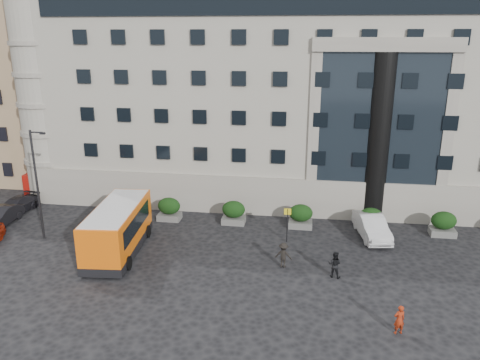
# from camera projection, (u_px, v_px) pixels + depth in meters

# --- Properties ---
(ground) EXTENTS (120.00, 120.00, 0.00)m
(ground) POSITION_uv_depth(u_px,v_px,m) (195.00, 269.00, 29.52)
(ground) COLOR black
(ground) RESTS_ON ground
(civic_building) EXTENTS (44.00, 24.00, 18.00)m
(civic_building) POSITION_uv_depth(u_px,v_px,m) (303.00, 88.00, 46.77)
(civic_building) COLOR #A39D90
(civic_building) RESTS_ON ground
(entrance_column) EXTENTS (1.80, 1.80, 13.00)m
(entrance_column) POSITION_uv_depth(u_px,v_px,m) (378.00, 140.00, 35.63)
(entrance_column) COLOR black
(entrance_column) RESTS_ON ground
(apartment_near) EXTENTS (14.00, 14.00, 20.00)m
(apartment_near) POSITION_uv_depth(u_px,v_px,m) (14.00, 76.00, 48.76)
(apartment_near) COLOR #967B57
(apartment_near) RESTS_ON ground
(apartment_far) EXTENTS (13.00, 13.00, 22.00)m
(apartment_far) POSITION_uv_depth(u_px,v_px,m) (70.00, 58.00, 65.88)
(apartment_far) COLOR #7B6248
(apartment_far) RESTS_ON ground
(hedge_a) EXTENTS (1.80, 1.26, 1.84)m
(hedge_a) POSITION_uv_depth(u_px,v_px,m) (169.00, 209.00, 37.16)
(hedge_a) COLOR #525250
(hedge_a) RESTS_ON ground
(hedge_b) EXTENTS (1.80, 1.26, 1.84)m
(hedge_b) POSITION_uv_depth(u_px,v_px,m) (234.00, 212.00, 36.44)
(hedge_b) COLOR #525250
(hedge_b) RESTS_ON ground
(hedge_c) EXTENTS (1.80, 1.26, 1.84)m
(hedge_c) POSITION_uv_depth(u_px,v_px,m) (301.00, 216.00, 35.72)
(hedge_c) COLOR #525250
(hedge_c) RESTS_ON ground
(hedge_d) EXTENTS (1.80, 1.26, 1.84)m
(hedge_d) POSITION_uv_depth(u_px,v_px,m) (371.00, 220.00, 34.99)
(hedge_d) COLOR #525250
(hedge_d) RESTS_ON ground
(hedge_e) EXTENTS (1.80, 1.26, 1.84)m
(hedge_e) POSITION_uv_depth(u_px,v_px,m) (443.00, 224.00, 34.27)
(hedge_e) COLOR #525250
(hedge_e) RESTS_ON ground
(street_lamp) EXTENTS (1.16, 0.18, 8.00)m
(street_lamp) POSITION_uv_depth(u_px,v_px,m) (37.00, 181.00, 32.71)
(street_lamp) COLOR #262628
(street_lamp) RESTS_ON ground
(bus_stop_sign) EXTENTS (0.50, 0.08, 2.52)m
(bus_stop_sign) POSITION_uv_depth(u_px,v_px,m) (287.00, 219.00, 32.96)
(bus_stop_sign) COLOR #262628
(bus_stop_sign) RESTS_ON ground
(minibus) EXTENTS (3.45, 8.01, 3.25)m
(minibus) POSITION_uv_depth(u_px,v_px,m) (118.00, 227.00, 31.39)
(minibus) COLOR #F0610B
(minibus) RESTS_ON ground
(red_truck) EXTENTS (2.72, 5.65, 3.03)m
(red_truck) POSITION_uv_depth(u_px,v_px,m) (52.00, 173.00, 44.51)
(red_truck) COLOR maroon
(red_truck) RESTS_ON ground
(parked_car_b) EXTENTS (1.60, 4.34, 1.42)m
(parked_car_b) POSITION_uv_depth(u_px,v_px,m) (1.00, 216.00, 36.18)
(parked_car_b) COLOR black
(parked_car_b) RESTS_ON ground
(parked_car_c) EXTENTS (2.36, 4.58, 1.27)m
(parked_car_c) POSITION_uv_depth(u_px,v_px,m) (16.00, 206.00, 38.64)
(parked_car_c) COLOR black
(parked_car_c) RESTS_ON ground
(parked_car_d) EXTENTS (2.59, 5.09, 1.38)m
(parked_car_d) POSITION_uv_depth(u_px,v_px,m) (52.00, 184.00, 44.05)
(parked_car_d) COLOR black
(parked_car_d) RESTS_ON ground
(white_taxi) EXTENTS (2.53, 5.17, 1.63)m
(white_taxi) POSITION_uv_depth(u_px,v_px,m) (372.00, 226.00, 34.04)
(white_taxi) COLOR silver
(white_taxi) RESTS_ON ground
(pedestrian_a) EXTENTS (0.66, 0.53, 1.56)m
(pedestrian_a) POSITION_uv_depth(u_px,v_px,m) (399.00, 320.00, 22.98)
(pedestrian_a) COLOR #9E280F
(pedestrian_a) RESTS_ON ground
(pedestrian_b) EXTENTS (0.95, 0.82, 1.67)m
(pedestrian_b) POSITION_uv_depth(u_px,v_px,m) (335.00, 264.00, 28.38)
(pedestrian_b) COLOR black
(pedestrian_b) RESTS_ON ground
(pedestrian_c) EXTENTS (1.15, 0.78, 1.66)m
(pedestrian_c) POSITION_uv_depth(u_px,v_px,m) (283.00, 255.00, 29.60)
(pedestrian_c) COLOR black
(pedestrian_c) RESTS_ON ground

